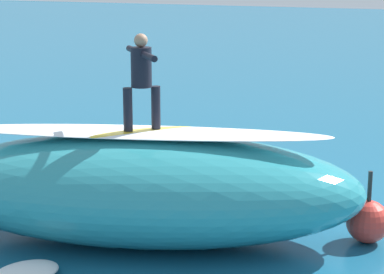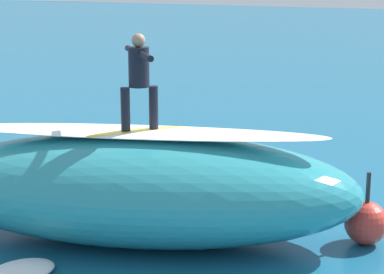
{
  "view_description": "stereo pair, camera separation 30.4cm",
  "coord_description": "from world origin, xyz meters",
  "views": [
    {
      "loc": [
        -5.81,
        11.95,
        4.45
      ],
      "look_at": [
        -0.89,
        0.06,
        1.34
      ],
      "focal_mm": 68.2,
      "sensor_mm": 36.0,
      "label": 1
    },
    {
      "loc": [
        -6.09,
        11.83,
        4.45
      ],
      "look_at": [
        -0.89,
        0.06,
        1.34
      ],
      "focal_mm": 68.2,
      "sensor_mm": 36.0,
      "label": 2
    }
  ],
  "objects": [
    {
      "name": "foam_patch_near",
      "position": [
        3.2,
        -1.87,
        0.04
      ],
      "size": [
        0.6,
        0.66,
        0.08
      ],
      "primitive_type": "ellipsoid",
      "rotation": [
        0.0,
        0.0,
        2.04
      ],
      "color": "white",
      "rests_on": "ground_plane"
    },
    {
      "name": "surfer_paddling",
      "position": [
        -0.93,
        -1.88,
        0.22
      ],
      "size": [
        0.94,
        1.45,
        0.28
      ],
      "rotation": [
        0.0,
        0.0,
        2.08
      ],
      "color": "black",
      "rests_on": "surfboard_paddling"
    },
    {
      "name": "foam_patch_mid",
      "position": [
        0.14,
        3.86,
        0.09
      ],
      "size": [
        1.12,
        1.23,
        0.17
      ],
      "primitive_type": "ellipsoid",
      "rotation": [
        0.0,
        0.0,
        1.1
      ],
      "color": "white",
      "rests_on": "ground_plane"
    },
    {
      "name": "surfboard_riding",
      "position": [
        -0.8,
        1.89,
        1.82
      ],
      "size": [
        1.73,
        1.64,
        0.08
      ],
      "primitive_type": "ellipsoid",
      "rotation": [
        0.0,
        0.0,
        0.74
      ],
      "color": "yellow",
      "rests_on": "wave_crest"
    },
    {
      "name": "buoy_marker",
      "position": [
        -4.18,
        0.57,
        0.36
      ],
      "size": [
        0.71,
        0.71,
        1.2
      ],
      "color": "red",
      "rests_on": "ground_plane"
    },
    {
      "name": "ground_plane",
      "position": [
        0.0,
        0.0,
        0.0
      ],
      "size": [
        120.0,
        120.0,
        0.0
      ],
      "primitive_type": "plane",
      "color": "#196084"
    },
    {
      "name": "wave_crest",
      "position": [
        -0.78,
        1.89,
        0.89
      ],
      "size": [
        7.6,
        4.62,
        1.78
      ],
      "primitive_type": "ellipsoid",
      "rotation": [
        0.0,
        0.0,
        0.28
      ],
      "color": "teal",
      "rests_on": "ground_plane"
    },
    {
      "name": "surfer_riding",
      "position": [
        -0.8,
        1.89,
        2.74
      ],
      "size": [
        1.04,
        1.13,
        1.52
      ],
      "rotation": [
        0.0,
        0.0,
        0.74
      ],
      "color": "black",
      "rests_on": "surfboard_riding"
    },
    {
      "name": "wave_foam_lip",
      "position": [
        -0.78,
        1.89,
        1.82
      ],
      "size": [
        6.08,
        2.58,
        0.08
      ],
      "primitive_type": "ellipsoid",
      "rotation": [
        0.0,
        0.0,
        0.28
      ],
      "color": "white",
      "rests_on": "wave_crest"
    },
    {
      "name": "foam_patch_far",
      "position": [
        -0.18,
        0.76,
        0.06
      ],
      "size": [
        0.81,
        0.71,
        0.12
      ],
      "primitive_type": "ellipsoid",
      "rotation": [
        0.0,
        0.0,
        0.05
      ],
      "color": "white",
      "rests_on": "ground_plane"
    },
    {
      "name": "surfboard_paddling",
      "position": [
        -0.98,
        -1.77,
        0.05
      ],
      "size": [
        1.49,
        2.08,
        0.09
      ],
      "primitive_type": "ellipsoid",
      "rotation": [
        0.0,
        0.0,
        2.08
      ],
      "color": "silver",
      "rests_on": "ground_plane"
    }
  ]
}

